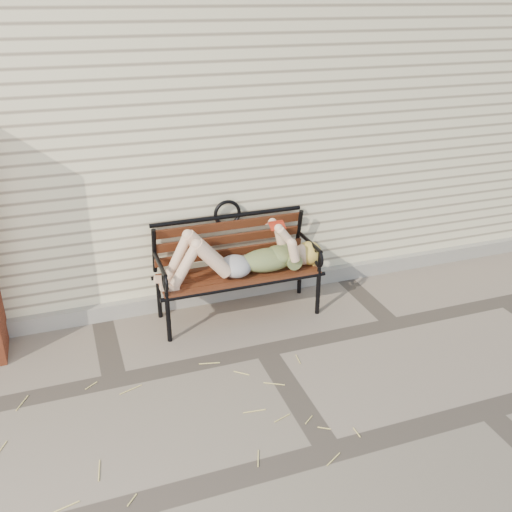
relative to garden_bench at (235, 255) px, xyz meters
name	(u,v)px	position (x,y,z in m)	size (l,w,h in m)	color
ground	(265,350)	(0.03, -0.73, -0.58)	(80.00, 80.00, 0.00)	#796B5D
house_wall	(178,108)	(0.03, 2.27, 0.92)	(8.00, 4.00, 3.00)	#F5EBBF
foundation_strip	(231,291)	(0.03, 0.24, -0.50)	(8.00, 0.10, 0.15)	#99968A
garden_bench	(235,255)	(0.00, 0.00, 0.00)	(1.60, 0.64, 1.03)	black
reading_woman	(241,257)	(0.01, -0.13, 0.03)	(1.51, 0.34, 0.47)	#0B384D
straw_scatter	(185,409)	(-0.79, -1.24, -0.57)	(3.05, 1.78, 0.01)	#D7C369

